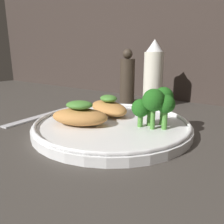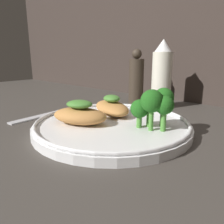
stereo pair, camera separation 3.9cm
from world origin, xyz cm
name	(u,v)px [view 2 (the right image)]	position (x,y,z in cm)	size (l,w,h in cm)	color
ground_plane	(112,133)	(0.00, 0.00, -0.50)	(180.00, 180.00, 1.00)	#3D3833
plate	(112,125)	(0.00, 0.00, 0.99)	(27.88, 27.88, 2.00)	white
grilled_meat_front	(80,114)	(-3.85, -4.19, 3.10)	(11.36, 9.13, 4.23)	#BC7F42
grilled_meat_middle	(112,107)	(-4.27, 4.58, 2.86)	(12.54, 9.97, 3.93)	#BC7F42
broccoli_bunch	(154,104)	(7.11, 2.33, 5.62)	(6.90, 6.61, 6.68)	#4C8E38
sauce_bottle	(162,76)	(-2.90, 21.74, 8.13)	(4.97, 4.97, 17.00)	silver
pepper_grinder	(136,79)	(-10.80, 21.74, 6.70)	(4.09, 4.09, 14.81)	#382D23
fork	(52,113)	(-17.71, -1.29, 0.30)	(3.29, 20.06, 0.60)	silver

